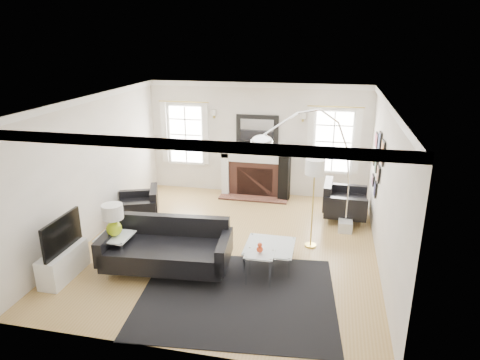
% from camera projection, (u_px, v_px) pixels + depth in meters
% --- Properties ---
extents(floor, '(6.00, 6.00, 0.00)m').
position_uv_depth(floor, '(230.00, 245.00, 8.31)').
color(floor, '#AB8247').
rests_on(floor, ground).
extents(back_wall, '(5.50, 0.04, 2.80)m').
position_uv_depth(back_wall, '(257.00, 140.00, 10.63)').
color(back_wall, silver).
rests_on(back_wall, floor).
extents(front_wall, '(5.50, 0.04, 2.80)m').
position_uv_depth(front_wall, '(170.00, 254.00, 5.08)').
color(front_wall, silver).
rests_on(front_wall, floor).
extents(left_wall, '(0.04, 6.00, 2.80)m').
position_uv_depth(left_wall, '(93.00, 167.00, 8.40)').
color(left_wall, silver).
rests_on(left_wall, floor).
extents(right_wall, '(0.04, 6.00, 2.80)m').
position_uv_depth(right_wall, '(385.00, 187.00, 7.31)').
color(right_wall, silver).
rests_on(right_wall, floor).
extents(ceiling, '(5.50, 6.00, 0.02)m').
position_uv_depth(ceiling, '(229.00, 100.00, 7.40)').
color(ceiling, white).
rests_on(ceiling, back_wall).
extents(crown_molding, '(5.50, 6.00, 0.12)m').
position_uv_depth(crown_molding, '(229.00, 104.00, 7.42)').
color(crown_molding, white).
rests_on(crown_molding, back_wall).
extents(fireplace, '(1.70, 0.69, 1.11)m').
position_uv_depth(fireplace, '(255.00, 175.00, 10.71)').
color(fireplace, white).
rests_on(fireplace, floor).
extents(mantel_mirror, '(1.05, 0.07, 0.75)m').
position_uv_depth(mantel_mirror, '(257.00, 130.00, 10.51)').
color(mantel_mirror, black).
rests_on(mantel_mirror, back_wall).
extents(window_left, '(1.24, 0.15, 1.62)m').
position_uv_depth(window_left, '(186.00, 134.00, 10.93)').
color(window_left, white).
rests_on(window_left, back_wall).
extents(window_right, '(1.24, 0.15, 1.62)m').
position_uv_depth(window_right, '(333.00, 142.00, 10.20)').
color(window_right, white).
rests_on(window_right, back_wall).
extents(gallery_wall, '(0.04, 1.73, 1.29)m').
position_uv_depth(gallery_wall, '(378.00, 159.00, 8.47)').
color(gallery_wall, black).
rests_on(gallery_wall, right_wall).
extents(tv_unit, '(0.35, 1.00, 1.09)m').
position_uv_depth(tv_unit, '(63.00, 259.00, 7.11)').
color(tv_unit, white).
rests_on(tv_unit, floor).
extents(area_rug, '(3.23, 2.78, 0.01)m').
position_uv_depth(area_rug, '(237.00, 296.00, 6.68)').
color(area_rug, black).
rests_on(area_rug, floor).
extents(sofa, '(2.24, 1.18, 0.71)m').
position_uv_depth(sofa, '(167.00, 249.00, 7.35)').
color(sofa, black).
rests_on(sofa, floor).
extents(armchair_left, '(1.09, 1.16, 0.62)m').
position_uv_depth(armchair_left, '(141.00, 207.00, 9.23)').
color(armchair_left, black).
rests_on(armchair_left, floor).
extents(armchair_right, '(0.96, 1.06, 0.69)m').
position_uv_depth(armchair_right, '(342.00, 203.00, 9.38)').
color(armchair_right, black).
rests_on(armchair_right, floor).
extents(coffee_table, '(0.85, 0.85, 0.38)m').
position_uv_depth(coffee_table, '(270.00, 247.00, 7.49)').
color(coffee_table, silver).
rests_on(coffee_table, floor).
extents(side_table_left, '(0.55, 0.55, 0.61)m').
position_uv_depth(side_table_left, '(116.00, 241.00, 7.36)').
color(side_table_left, silver).
rests_on(side_table_left, floor).
extents(nesting_table, '(0.47, 0.40, 0.52)m').
position_uv_depth(nesting_table, '(260.00, 260.00, 6.95)').
color(nesting_table, silver).
rests_on(nesting_table, floor).
extents(gourd_lamp, '(0.36, 0.36, 0.57)m').
position_uv_depth(gourd_lamp, '(113.00, 218.00, 7.22)').
color(gourd_lamp, '#B2D21A').
rests_on(gourd_lamp, side_table_left).
extents(orange_vase, '(0.11, 0.11, 0.17)m').
position_uv_depth(orange_vase, '(260.00, 248.00, 6.88)').
color(orange_vase, red).
rests_on(orange_vase, nesting_table).
extents(arc_floor_lamp, '(1.91, 1.77, 2.70)m').
position_uv_depth(arc_floor_lamp, '(308.00, 170.00, 8.02)').
color(arc_floor_lamp, silver).
rests_on(arc_floor_lamp, floor).
extents(stick_floor_lamp, '(0.35, 0.35, 1.75)m').
position_uv_depth(stick_floor_lamp, '(315.00, 172.00, 7.77)').
color(stick_floor_lamp, gold).
rests_on(stick_floor_lamp, floor).
extents(speaker_tower, '(0.29, 0.29, 1.24)m').
position_uv_depth(speaker_tower, '(284.00, 176.00, 10.41)').
color(speaker_tower, black).
rests_on(speaker_tower, floor).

